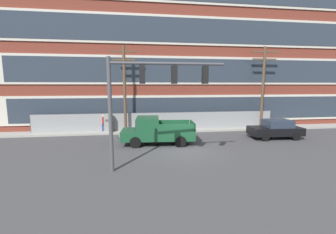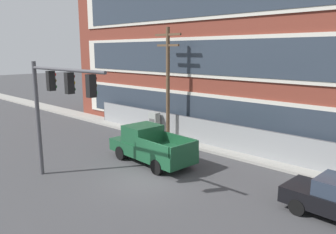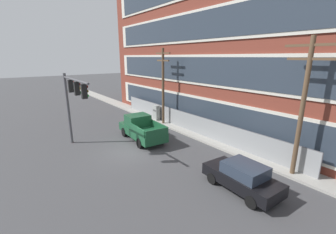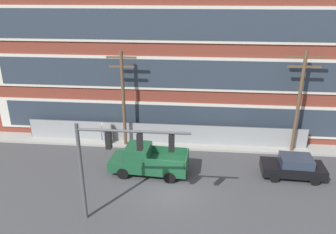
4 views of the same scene
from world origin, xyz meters
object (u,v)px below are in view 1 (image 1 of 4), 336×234
Objects in this scene: sedan_black at (276,129)px; pedestrian_near_cabinet at (104,122)px; utility_pole_midblock at (263,84)px; electrical_cabinet at (109,124)px; pickup_truck_dark_green at (156,131)px; utility_pole_near_corner at (125,86)px; traffic_signal_mast at (149,88)px.

pedestrian_near_cabinet is (-14.46, 4.24, 0.18)m from sedan_black.
utility_pole_midblock is 15.28m from electrical_cabinet.
utility_pole_near_corner is at bearing 120.75° from pickup_truck_dark_green.
sedan_black is at bearing 2.51° from pickup_truck_dark_green.
utility_pole_near_corner is (-2.43, 4.08, 3.36)m from pickup_truck_dark_green.
sedan_black is 2.50× the size of pedestrian_near_cabinet.
traffic_signal_mast reaches higher than sedan_black.
utility_pole_midblock reaches higher than electrical_cabinet.
sedan_black is (10.77, 5.53, -3.43)m from traffic_signal_mast.
utility_pole_near_corner is 13.31m from utility_pole_midblock.
utility_pole_midblock reaches higher than traffic_signal_mast.
pedestrian_near_cabinet is at bearing 138.47° from electrical_cabinet.
pickup_truck_dark_green is 1.31× the size of sedan_black.
sedan_black is at bearing -16.34° from pedestrian_near_cabinet.
pickup_truck_dark_green reaches higher than pedestrian_near_cabinet.
pickup_truck_dark_green is 3.27× the size of pedestrian_near_cabinet.
traffic_signal_mast is 1.06× the size of pickup_truck_dark_green.
utility_pole_near_corner is at bearing 100.18° from traffic_signal_mast.
pickup_truck_dark_green is 0.69× the size of utility_pole_midblock.
sedan_black is 0.52× the size of utility_pole_midblock.
utility_pole_midblock is (11.66, 9.31, 0.31)m from traffic_signal_mast.
pickup_truck_dark_green is 12.20m from utility_pole_midblock.
sedan_black is 14.45m from electrical_cabinet.
electrical_cabinet is 1.06× the size of pedestrian_near_cabinet.
electrical_cabinet is at bearing 108.81° from traffic_signal_mast.
electrical_cabinet is (-3.96, 4.23, -0.07)m from pickup_truck_dark_green.
pickup_truck_dark_green is 0.71× the size of utility_pole_near_corner.
utility_pole_midblock is at bearing -1.72° from pedestrian_near_cabinet.
traffic_signal_mast is at bearing -152.82° from sedan_black.
pedestrian_near_cabinet is (-2.04, 0.59, -3.35)m from utility_pole_near_corner.
utility_pole_near_corner is at bearing -16.20° from pedestrian_near_cabinet.
electrical_cabinet is (-13.95, 3.79, 0.10)m from sedan_black.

